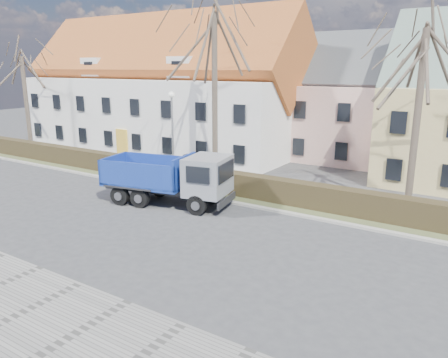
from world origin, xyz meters
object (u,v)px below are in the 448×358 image
Objects in this scene: dump_truck at (163,178)px; cart_frame at (130,178)px; parked_car_a at (207,159)px; streetlight at (173,136)px.

dump_truck reaches higher than cart_frame.
dump_truck reaches higher than parked_car_a.
parked_car_a is at bearing 91.81° from streetlight.
parked_car_a is (-0.13, 4.00, -2.27)m from streetlight.
streetlight is (-2.88, 4.41, 1.45)m from dump_truck.
streetlight reaches higher than cart_frame.
dump_truck is 8.97m from parked_car_a.
streetlight reaches higher than dump_truck.
dump_truck is at bearing -167.16° from parked_car_a.
cart_frame is (-1.75, -2.28, -2.55)m from streetlight.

